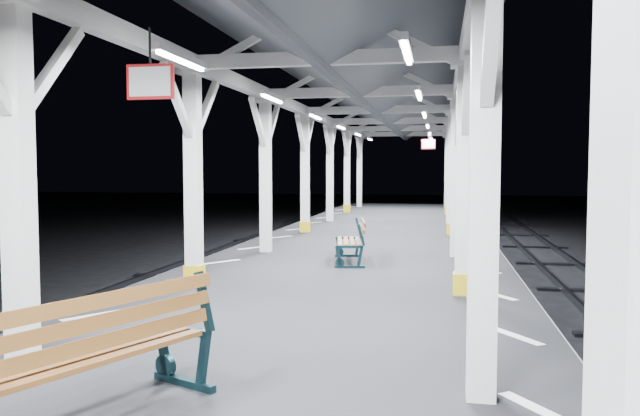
% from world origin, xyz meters
% --- Properties ---
extents(ground, '(120.00, 120.00, 0.00)m').
position_xyz_m(ground, '(0.00, 0.00, 0.00)').
color(ground, black).
rests_on(ground, ground).
extents(platform, '(6.00, 50.00, 1.00)m').
position_xyz_m(platform, '(0.00, 0.00, 0.50)').
color(platform, black).
rests_on(platform, ground).
extents(hazard_stripes_left, '(1.00, 48.00, 0.01)m').
position_xyz_m(hazard_stripes_left, '(-2.45, 0.00, 1.00)').
color(hazard_stripes_left, silver).
rests_on(hazard_stripes_left, platform).
extents(hazard_stripes_right, '(1.00, 48.00, 0.01)m').
position_xyz_m(hazard_stripes_right, '(2.45, 0.00, 1.00)').
color(hazard_stripes_right, silver).
rests_on(hazard_stripes_right, platform).
extents(canopy, '(5.40, 49.00, 4.65)m').
position_xyz_m(canopy, '(0.00, -0.02, 4.56)').
color(canopy, silver).
rests_on(canopy, platform).
extents(bench_near, '(1.33, 1.94, 0.99)m').
position_xyz_m(bench_near, '(-0.64, -3.01, 1.53)').
color(bench_near, black).
rests_on(bench_near, platform).
extents(bench_mid, '(0.79, 1.58, 0.82)m').
position_xyz_m(bench_mid, '(0.07, 4.86, 1.44)').
color(bench_mid, black).
rests_on(bench_mid, platform).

